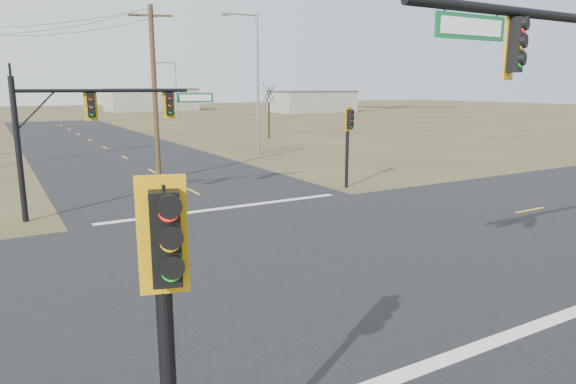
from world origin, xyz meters
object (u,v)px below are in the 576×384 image
object	(u,v)px
streetlight_a	(255,77)
streetlight_b	(175,93)
mast_arm_far	(99,115)
utility_pole_near	(155,93)
pedestal_signal_ne	(349,129)
pedestal_signal_sw	(167,290)
bare_tree_c	(269,92)

from	to	relation	value
streetlight_a	streetlight_b	bearing A→B (deg)	90.61
mast_arm_far	streetlight_a	xyz separation A→B (m)	(15.16, 14.86, 2.04)
utility_pole_near	streetlight_b	bearing A→B (deg)	69.99
mast_arm_far	streetlight_a	distance (m)	21.33
pedestal_signal_ne	streetlight_a	world-z (taller)	streetlight_a
streetlight_b	utility_pole_near	bearing A→B (deg)	-96.41
streetlight_a	streetlight_b	world-z (taller)	streetlight_a
pedestal_signal_ne	streetlight_b	size ratio (longest dim) A/B	0.53
utility_pole_near	pedestal_signal_ne	bearing A→B (deg)	-41.67
utility_pole_near	streetlight_a	distance (m)	13.50
pedestal_signal_sw	streetlight_a	distance (m)	38.06
utility_pole_near	streetlight_a	size ratio (longest dim) A/B	0.89
pedestal_signal_sw	streetlight_a	xyz separation A→B (m)	(17.89, 33.46, 3.05)
mast_arm_far	utility_pole_near	size ratio (longest dim) A/B	0.86
streetlight_b	bare_tree_c	world-z (taller)	streetlight_b
utility_pole_near	streetlight_b	distance (m)	32.50
bare_tree_c	pedestal_signal_ne	bearing A→B (deg)	-109.34
streetlight_a	streetlight_b	xyz separation A→B (m)	(0.41, 22.40, -1.60)
utility_pole_near	bare_tree_c	xyz separation A→B (m)	(18.25, 19.84, -0.24)
streetlight_b	bare_tree_c	bearing A→B (deg)	-42.67
streetlight_b	bare_tree_c	distance (m)	12.85
mast_arm_far	pedestal_signal_sw	distance (m)	18.82
pedestal_signal_sw	bare_tree_c	size ratio (longest dim) A/B	0.73
pedestal_signal_ne	streetlight_b	xyz separation A→B (m)	(2.51, 38.19, 1.53)
pedestal_signal_sw	streetlight_b	world-z (taller)	streetlight_b
pedestal_signal_ne	pedestal_signal_sw	size ratio (longest dim) A/B	0.97
pedestal_signal_ne	streetlight_a	distance (m)	16.24
pedestal_signal_ne	bare_tree_c	world-z (taller)	bare_tree_c
streetlight_b	mast_arm_far	bearing A→B (deg)	-99.08
mast_arm_far	bare_tree_c	bearing A→B (deg)	59.29
mast_arm_far	streetlight_a	bearing A→B (deg)	54.23
mast_arm_far	streetlight_b	distance (m)	40.38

